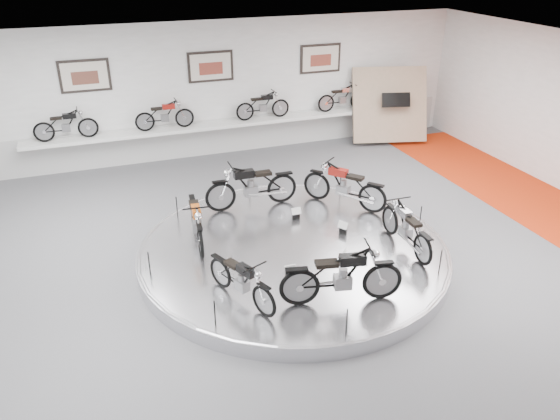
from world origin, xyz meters
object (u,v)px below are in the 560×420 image
object	(u,v)px
bike_b	(252,185)
bike_e	(342,275)
bike_f	(406,227)
shelf	(216,125)
bike_d	(241,279)
display_platform	(293,252)
bike_c	(196,220)
bike_a	(344,185)

from	to	relation	value
bike_b	bike_e	distance (m)	4.17
bike_e	bike_f	distance (m)	2.40
shelf	bike_f	distance (m)	7.57
shelf	bike_d	size ratio (longest dim) A/B	7.34
display_platform	bike_c	distance (m)	2.13
bike_f	bike_e	bearing A→B (deg)	122.45
shelf	bike_d	distance (m)	8.03
bike_a	bike_c	bearing A→B (deg)	58.41
shelf	bike_a	world-z (taller)	bike_a
bike_a	bike_e	distance (m)	3.89
display_platform	bike_a	xyz separation A→B (m)	(1.83, 1.37, 0.68)
shelf	bike_f	xyz separation A→B (m)	(2.13, -7.27, -0.22)
bike_b	bike_c	distance (m)	1.97
bike_c	bike_f	world-z (taller)	bike_c
bike_e	bike_f	world-z (taller)	bike_e
bike_d	bike_f	world-z (taller)	bike_f
bike_d	bike_f	distance (m)	3.73
display_platform	bike_c	size ratio (longest dim) A/B	3.78
shelf	bike_f	size ratio (longest dim) A/B	6.73
bike_a	bike_c	distance (m)	3.68
bike_e	bike_c	bearing A→B (deg)	134.81
bike_b	bike_e	size ratio (longest dim) A/B	1.03
bike_a	bike_c	size ratio (longest dim) A/B	1.07
bike_c	bike_d	xyz separation A→B (m)	(0.27, -2.36, -0.06)
bike_a	bike_b	xyz separation A→B (m)	(-2.07, 0.69, 0.02)
shelf	bike_d	world-z (taller)	bike_d
bike_d	bike_f	xyz separation A→B (m)	(3.68, 0.60, 0.04)
bike_b	bike_e	bearing A→B (deg)	95.30
display_platform	bike_f	xyz separation A→B (m)	(2.13, -0.87, 0.63)
bike_f	bike_a	bearing A→B (deg)	9.17
bike_a	bike_b	distance (m)	2.18
bike_b	bike_d	bearing A→B (deg)	70.74
bike_d	bike_e	world-z (taller)	bike_e
display_platform	bike_d	size ratio (longest dim) A/B	4.27
display_platform	shelf	distance (m)	6.46
bike_b	bike_d	xyz separation A→B (m)	(-1.30, -3.54, -0.12)
bike_c	bike_d	size ratio (longest dim) A/B	1.13
bike_b	bike_f	distance (m)	3.77
bike_a	bike_c	xyz separation A→B (m)	(-3.65, -0.48, -0.04)
shelf	bike_e	bearing A→B (deg)	-89.54
bike_b	bike_d	distance (m)	3.77
bike_a	bike_e	size ratio (longest dim) A/B	0.98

